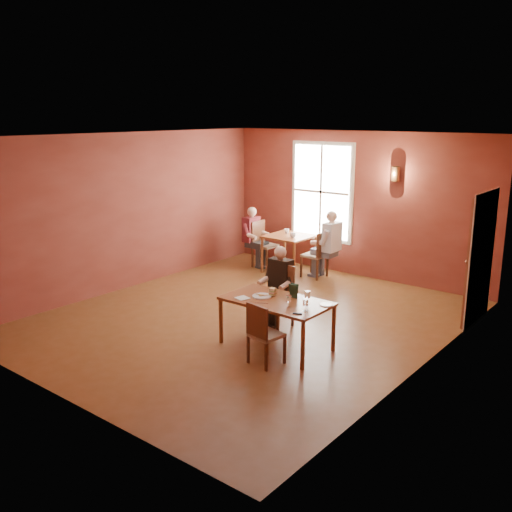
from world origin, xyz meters
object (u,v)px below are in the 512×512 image
Objects in this scene: diner_main at (274,290)px; diner_white at (316,245)px; chair_diner_maroon at (265,244)px; diner_maroon at (264,238)px; chair_diner_white at (315,254)px; second_table at (289,254)px; chair_diner_main at (276,297)px; chair_empty at (266,333)px; main_table at (276,323)px.

diner_white is (-1.04, 2.83, 0.07)m from diner_main.
chair_diner_maroon is 0.79× the size of diner_maroon.
diner_main is 3.01m from diner_white.
diner_main is 3.03m from chair_diner_white.
second_table is 0.74m from diner_white.
chair_diner_main is 1.40m from chair_empty.
diner_main is 0.90× the size of diner_white.
diner_white reaches higher than diner_maroon.
second_table is (-1.72, 2.83, -0.21)m from diner_main.
chair_diner_maroon is at bearing 180.00° from second_table.
diner_white is (-1.54, 3.45, 0.32)m from main_table.
chair_diner_white is at bearing 90.00° from diner_white.
chair_empty is 5.08m from diner_maroon.
chair_diner_white is (-1.07, 2.83, -0.12)m from diner_main.
chair_diner_white reaches higher than main_table.
main_table is at bearing 121.83° from chair_empty.
chair_diner_main is 1.02× the size of chair_diner_white.
chair_diner_white reaches higher than second_table.
diner_maroon is at bearing 90.00° from chair_diner_white.
chair_empty is 0.97× the size of second_table.
diner_main is at bearing 40.33° from diner_maroon.
second_table is at bearing 90.00° from chair_diner_maroon.
chair_diner_white is 0.20m from diner_white.
diner_maroon is at bearing 180.00° from second_table.
diner_main reaches higher than second_table.
second_table is at bearing 90.00° from diner_maroon.
diner_main is at bearing 39.97° from chair_diner_maroon.
diner_white is at bearing 0.00° from second_table.
diner_maroon reaches higher than diner_main.
second_table is 0.71× the size of diner_maroon.
second_table is 0.92× the size of chair_diner_white.
chair_empty is 0.90× the size of chair_diner_white.
diner_main is 1.39× the size of chair_empty.
chair_diner_main is 0.12m from diner_main.
chair_diner_maroon is at bearing 90.00° from diner_maroon.
main_table is at bearing 40.07° from diner_maroon.
diner_main is at bearing -159.79° from diner_white.
second_table is 0.66× the size of diner_white.
chair_diner_white is 0.96× the size of chair_diner_maroon.
main_table is 1.75× the size of chair_empty.
chair_empty is 0.64× the size of diner_white.
diner_white reaches higher than chair_diner_main.
diner_white is at bearing 90.00° from chair_diner_maroon.
chair_empty is at bearing 122.31° from diner_main.
chair_diner_white is 0.71× the size of diner_white.
diner_maroon reaches higher than second_table.
chair_diner_maroon is 0.14m from diner_maroon.
chair_diner_white is at bearing 114.49° from main_table.
chair_diner_white is (-1.81, 3.99, 0.05)m from chair_empty.
diner_white reaches higher than chair_diner_maroon.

